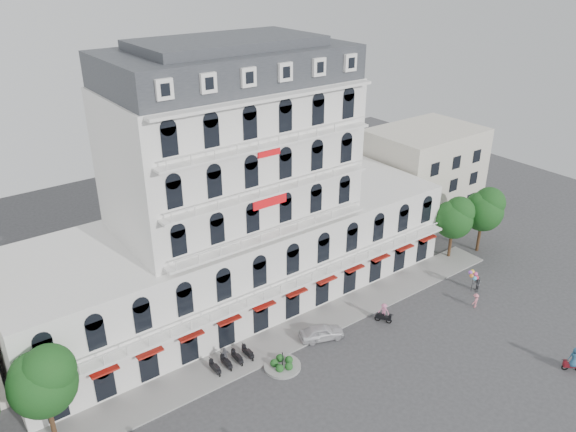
# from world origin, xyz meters

# --- Properties ---
(ground) EXTENTS (120.00, 120.00, 0.00)m
(ground) POSITION_xyz_m (0.00, 0.00, 0.00)
(ground) COLOR #38383A
(ground) RESTS_ON ground
(sidewalk) EXTENTS (53.00, 4.00, 0.16)m
(sidewalk) POSITION_xyz_m (0.00, 9.00, 0.08)
(sidewalk) COLOR gray
(sidewalk) RESTS_ON ground
(main_building) EXTENTS (45.00, 15.00, 25.80)m
(main_building) POSITION_xyz_m (0.00, 18.00, 9.96)
(main_building) COLOR silver
(main_building) RESTS_ON ground
(flank_building_east) EXTENTS (14.00, 10.00, 12.00)m
(flank_building_east) POSITION_xyz_m (30.00, 20.00, 6.00)
(flank_building_east) COLOR beige
(flank_building_east) RESTS_ON ground
(traffic_island) EXTENTS (3.20, 3.20, 1.60)m
(traffic_island) POSITION_xyz_m (-3.00, 6.00, 0.26)
(traffic_island) COLOR gray
(traffic_island) RESTS_ON ground
(parked_scooter_row) EXTENTS (4.40, 1.80, 1.10)m
(parked_scooter_row) POSITION_xyz_m (-6.35, 8.80, 0.00)
(parked_scooter_row) COLOR black
(parked_scooter_row) RESTS_ON ground
(tree_west_inner) EXTENTS (4.76, 4.76, 8.25)m
(tree_west_inner) POSITION_xyz_m (-20.95, 9.48, 5.68)
(tree_west_inner) COLOR #382314
(tree_west_inner) RESTS_ON ground
(tree_east_inner) EXTENTS (4.40, 4.37, 7.57)m
(tree_east_inner) POSITION_xyz_m (24.05, 9.98, 5.21)
(tree_east_inner) COLOR #382314
(tree_east_inner) RESTS_ON ground
(tree_east_outer) EXTENTS (4.65, 4.65, 8.05)m
(tree_east_outer) POSITION_xyz_m (28.05, 8.98, 5.55)
(tree_east_outer) COLOR #382314
(tree_east_outer) RESTS_ON ground
(parked_car) EXTENTS (4.48, 2.97, 1.42)m
(parked_car) POSITION_xyz_m (2.24, 7.07, 0.71)
(parked_car) COLOR silver
(parked_car) RESTS_ON ground
(rider_east) EXTENTS (1.35, 1.26, 2.35)m
(rider_east) POSITION_xyz_m (16.63, -9.03, 1.19)
(rider_east) COLOR maroon
(rider_east) RESTS_ON ground
(rider_center) EXTENTS (1.10, 1.50, 2.11)m
(rider_center) POSITION_xyz_m (8.64, 5.48, 1.11)
(rider_center) COLOR black
(rider_center) RESTS_ON ground
(pedestrian_mid) EXTENTS (0.95, 0.51, 1.54)m
(pedestrian_mid) POSITION_xyz_m (-6.61, 9.50, 0.77)
(pedestrian_mid) COLOR slate
(pedestrian_mid) RESTS_ON ground
(pedestrian_right) EXTENTS (1.08, 0.72, 1.56)m
(pedestrian_right) POSITION_xyz_m (17.87, 1.78, 0.78)
(pedestrian_right) COLOR #C86A77
(pedestrian_right) RESTS_ON ground
(balloon_vendor) EXTENTS (1.51, 1.39, 2.45)m
(balloon_vendor) POSITION_xyz_m (20.28, 3.60, 1.25)
(balloon_vendor) COLOR #4D4F54
(balloon_vendor) RESTS_ON ground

